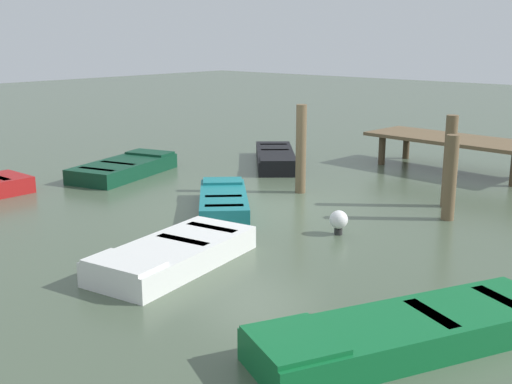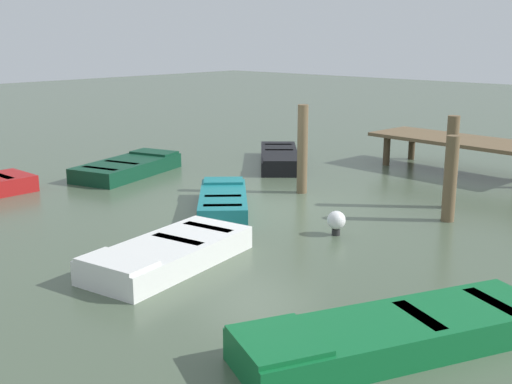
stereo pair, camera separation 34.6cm
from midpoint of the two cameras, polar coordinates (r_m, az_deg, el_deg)
The scene contains 11 objects.
ground_plane at distance 14.37m, azimuth -0.69°, elevation -1.36°, with size 80.00×80.00×0.00m, color #475642.
dock_segment at distance 18.84m, azimuth 16.91°, elevation 4.32°, with size 5.14×2.24×0.95m.
rowboat_white at distance 10.81m, azimuth -8.31°, elevation -5.50°, with size 1.79×3.23×0.46m.
rowboat_black at distance 19.02m, azimuth 1.21°, elevation 3.09°, with size 3.24×3.42×0.46m.
rowboat_dark_green at distance 17.97m, azimuth -12.22°, elevation 2.14°, with size 2.24×3.50×0.46m.
rowboat_teal at distance 14.03m, azimuth -3.63°, elevation -0.84°, with size 2.72×2.72×0.46m.
rowboat_green at distance 8.23m, azimuth 12.17°, elevation -12.10°, with size 2.80×4.23×0.46m.
mooring_piling_near_right at distance 13.74m, azimuth 16.27°, elevation 1.22°, with size 0.27×0.27×1.79m, color brown.
mooring_piling_near_left at distance 14.79m, azimuth 16.24°, elevation 2.63°, with size 0.26×0.26×2.07m, color brown.
mooring_piling_center at distance 15.50m, azimuth 3.39°, elevation 3.84°, with size 0.25×0.25×2.16m, color brown.
marker_buoy at distance 12.43m, azimuth 6.60°, elevation -2.53°, with size 0.36×0.36×0.48m.
Camera 1 is at (9.13, -10.43, 3.78)m, focal length 44.80 mm.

